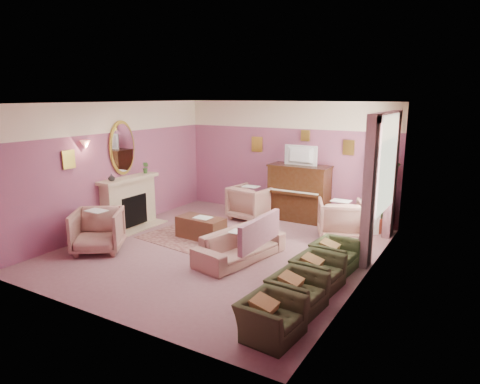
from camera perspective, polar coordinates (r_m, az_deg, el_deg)
The scene contains 48 objects.
floor at distance 8.41m, azimuth -2.60°, elevation -7.66°, with size 5.50×6.00×0.01m, color #94646A.
ceiling at distance 7.88m, azimuth -2.80°, elevation 11.79°, with size 5.50×6.00×0.01m, color white.
wall_back at distance 10.63m, azimuth 6.18°, elevation 4.40°, with size 5.50×0.02×2.80m, color #824E72.
wall_front at distance 5.82m, azimuth -19.05°, elevation -3.22°, with size 5.50×0.02×2.80m, color #824E72.
wall_left at distance 9.78m, azimuth -16.35°, elevation 3.24°, with size 0.02×6.00×2.80m, color #824E72.
wall_right at distance 6.95m, azimuth 16.68°, elevation -0.52°, with size 0.02×6.00×2.80m, color #824E72.
picture_rail_band at distance 10.52m, azimuth 6.30°, elevation 10.20°, with size 5.50×0.01×0.65m, color #FFECC6.
stripe_panel at distance 8.26m, azimuth 18.63°, elevation -0.91°, with size 0.01×3.00×2.15m, color #A1AD97.
fireplace_surround at distance 9.97m, azimuth -14.58°, elevation -1.47°, with size 0.30×1.40×1.10m, color beige.
fireplace_inset at distance 9.94m, azimuth -14.12°, elevation -2.39°, with size 0.18×0.72×0.68m, color black.
fire_ember at distance 9.96m, azimuth -13.90°, elevation -3.42°, with size 0.06×0.54×0.10m, color #FF371A.
mantel_shelf at distance 9.83m, azimuth -14.64°, elevation 1.73°, with size 0.40×1.55×0.07m, color beige.
hearth at distance 9.98m, azimuth -13.59°, elevation -4.62°, with size 0.55×1.50×0.02m, color beige.
mirror_frame at distance 9.83m, azimuth -15.44°, elevation 5.69°, with size 0.04×0.72×1.20m, color gold.
mirror_glass at distance 9.81m, azimuth -15.34°, elevation 5.69°, with size 0.01×0.60×1.06m, color white.
sconce_shade at distance 9.05m, azimuth -19.92°, elevation 5.97°, with size 0.20×0.20×0.16m, color #EE896E.
piano at distance 10.28m, azimuth 7.89°, elevation -0.18°, with size 1.40×0.60×1.30m, color #3B200F.
piano_keyshelf at distance 9.95m, azimuth 7.12°, elevation -0.18°, with size 1.30×0.12×0.06m, color #3B200F.
piano_keys at distance 9.94m, azimuth 7.13°, elevation 0.05°, with size 1.20×0.08×0.02m, color white.
piano_top at distance 10.16m, azimuth 8.00°, elevation 3.45°, with size 1.45×0.65×0.04m, color #3B200F.
television at distance 10.07m, azimuth 7.94°, elevation 5.04°, with size 0.80×0.12×0.48m, color black.
print_back_left at distance 10.90m, azimuth 2.28°, elevation 6.37°, with size 0.30×0.03×0.38m, color gold.
print_back_right at distance 10.01m, azimuth 14.29°, elevation 5.77°, with size 0.26×0.03×0.34m, color gold.
print_back_mid at distance 10.33m, azimuth 8.72°, elevation 7.44°, with size 0.22×0.03×0.26m, color gold.
print_left_wall at distance 8.94m, azimuth -21.88°, elevation 4.05°, with size 0.03×0.28×0.36m, color gold.
window_blind at distance 8.39m, azimuth 19.06°, elevation 3.62°, with size 0.03×1.40×1.80m, color silver.
curtain_left at distance 7.60m, azimuth 16.84°, elevation -0.20°, with size 0.16×0.34×2.60m, color #A86B7C.
curtain_right at distance 9.36m, azimuth 19.56°, elevation 1.99°, with size 0.16×0.34×2.60m, color #A86B7C.
pelmet at distance 8.33m, azimuth 18.95°, elevation 9.53°, with size 0.16×2.20×0.16m, color #A86B7C.
mantel_plant at distance 10.18m, azimuth -12.48°, elevation 3.18°, with size 0.16×0.16×0.28m, color #3F7531.
mantel_vase at distance 9.46m, azimuth -16.76°, elevation 1.86°, with size 0.16×0.16×0.16m, color #FFECC6.
area_rug at distance 9.05m, azimuth -4.50°, elevation -6.14°, with size 2.50×1.80×0.01m, color #8D5952.
coffee_table at distance 9.01m, azimuth -5.22°, elevation -4.77°, with size 1.00×0.50×0.45m, color #52301E.
table_paper at distance 8.92m, azimuth -4.99°, elevation -3.41°, with size 0.35×0.28×0.01m, color silver.
sofa at distance 7.79m, azimuth 0.02°, elevation -6.43°, with size 0.61×1.83×0.74m, color tan.
sofa_throw at distance 7.54m, azimuth 2.66°, elevation -5.28°, with size 0.09×1.39×0.51m, color #A86B7C.
floral_armchair_left at distance 10.29m, azimuth 1.44°, elevation -1.17°, with size 0.87×0.87×0.91m, color tan.
floral_armchair_right at distance 9.15m, azimuth 13.21°, elevation -3.29°, with size 0.87×0.87×0.91m, color tan.
floral_armchair_front at distance 8.61m, azimuth -18.47°, elevation -4.65°, with size 0.87×0.87×0.91m, color tan.
olive_chair_a at distance 5.46m, azimuth 4.15°, elevation -15.66°, with size 0.54×0.77×0.67m, color #3B4424.
olive_chair_b at distance 6.13m, azimuth 7.64°, elevation -12.42°, with size 0.54×0.77×0.67m, color #3B4424.
olive_chair_c at distance 6.84m, azimuth 10.36°, elevation -9.79°, with size 0.54×0.77×0.67m, color #3B4424.
olive_chair_d at distance 7.56m, azimuth 12.53°, elevation -7.65°, with size 0.54×0.77×0.67m, color #3B4424.
side_table at distance 9.81m, azimuth 17.07°, elevation -3.07°, with size 0.52×0.52×0.70m, color white.
side_plant_big at distance 9.69m, azimuth 17.27°, elevation -0.11°, with size 0.30×0.30×0.34m, color #3F7531.
side_plant_small at distance 9.58m, azimuth 17.82°, elevation -0.48°, with size 0.16×0.16×0.28m, color #3F7531.
palm_pot at distance 9.84m, azimuth 17.81°, elevation -4.16°, with size 0.34×0.34×0.34m, color #943A28.
palm_plant at distance 9.63m, azimuth 18.16°, elevation 0.91°, with size 0.76×0.76×1.44m, color #3F7531.
Camera 1 is at (4.31, -6.60, 2.93)m, focal length 32.00 mm.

